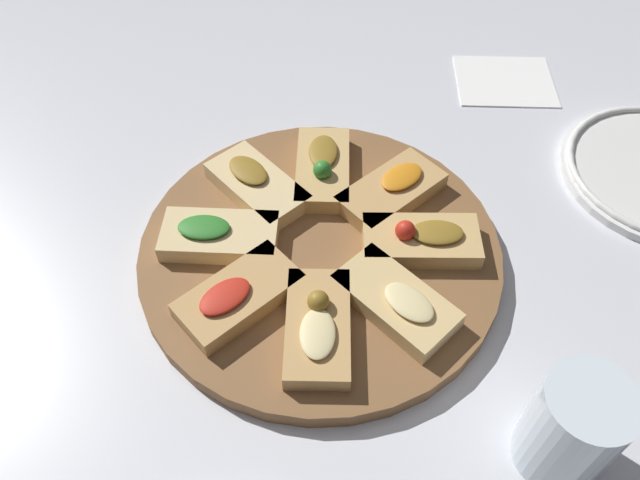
# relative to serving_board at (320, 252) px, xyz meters

# --- Properties ---
(ground_plane) EXTENTS (3.00, 3.00, 0.00)m
(ground_plane) POSITION_rel_serving_board_xyz_m (0.00, 0.00, -0.01)
(ground_plane) COLOR silver
(serving_board) EXTENTS (0.37, 0.37, 0.02)m
(serving_board) POSITION_rel_serving_board_xyz_m (0.00, 0.00, 0.00)
(serving_board) COLOR brown
(serving_board) RESTS_ON ground_plane
(focaccia_slice_0) EXTENTS (0.13, 0.10, 0.03)m
(focaccia_slice_0) POSITION_rel_serving_board_xyz_m (0.10, 0.04, 0.02)
(focaccia_slice_0) COLOR tan
(focaccia_slice_0) RESTS_ON serving_board
(focaccia_slice_1) EXTENTS (0.10, 0.13, 0.04)m
(focaccia_slice_1) POSITION_rel_serving_board_xyz_m (0.04, 0.10, 0.02)
(focaccia_slice_1) COLOR tan
(focaccia_slice_1) RESTS_ON serving_board
(focaccia_slice_2) EXTENTS (0.10, 0.13, 0.03)m
(focaccia_slice_2) POSITION_rel_serving_board_xyz_m (-0.04, 0.09, 0.02)
(focaccia_slice_2) COLOR #DBB775
(focaccia_slice_2) RESTS_ON serving_board
(focaccia_slice_3) EXTENTS (0.13, 0.10, 0.04)m
(focaccia_slice_3) POSITION_rel_serving_board_xyz_m (-0.10, 0.04, 0.02)
(focaccia_slice_3) COLOR tan
(focaccia_slice_3) RESTS_ON serving_board
(focaccia_slice_4) EXTENTS (0.13, 0.10, 0.03)m
(focaccia_slice_4) POSITION_rel_serving_board_xyz_m (-0.10, -0.04, 0.02)
(focaccia_slice_4) COLOR tan
(focaccia_slice_4) RESTS_ON serving_board
(focaccia_slice_5) EXTENTS (0.10, 0.13, 0.04)m
(focaccia_slice_5) POSITION_rel_serving_board_xyz_m (-0.04, -0.10, 0.02)
(focaccia_slice_5) COLOR tan
(focaccia_slice_5) RESTS_ON serving_board
(focaccia_slice_6) EXTENTS (0.10, 0.13, 0.03)m
(focaccia_slice_6) POSITION_rel_serving_board_xyz_m (0.04, -0.10, 0.02)
(focaccia_slice_6) COLOR #E5C689
(focaccia_slice_6) RESTS_ON serving_board
(focaccia_slice_7) EXTENTS (0.13, 0.10, 0.03)m
(focaccia_slice_7) POSITION_rel_serving_board_xyz_m (0.10, -0.04, 0.02)
(focaccia_slice_7) COLOR #E5C689
(focaccia_slice_7) RESTS_ON serving_board
(water_glass) EXTENTS (0.07, 0.07, 0.11)m
(water_glass) POSITION_rel_serving_board_xyz_m (-0.12, 0.26, 0.04)
(water_glass) COLOR silver
(water_glass) RESTS_ON ground_plane
(napkin_stack) EXTENTS (0.16, 0.15, 0.00)m
(napkin_stack) POSITION_rel_serving_board_xyz_m (-0.34, -0.20, -0.01)
(napkin_stack) COLOR white
(napkin_stack) RESTS_ON ground_plane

